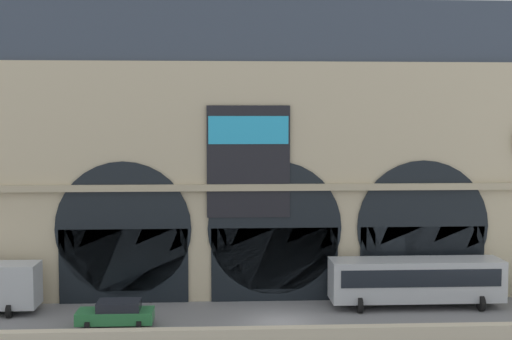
{
  "coord_description": "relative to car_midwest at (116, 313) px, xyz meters",
  "views": [
    {
      "loc": [
        -3.66,
        -40.38,
        12.03
      ],
      "look_at": [
        -1.24,
        5.0,
        8.71
      ],
      "focal_mm": 48.83,
      "sensor_mm": 36.0,
      "label": 1
    }
  ],
  "objects": [
    {
      "name": "ground_plane",
      "position": [
        9.64,
        0.43,
        -0.8
      ],
      "size": [
        200.0,
        200.0,
        0.0
      ],
      "primitive_type": "plane",
      "color": "slate"
    },
    {
      "name": "quay_parapet_wall",
      "position": [
        9.64,
        -3.85,
        -0.3
      ],
      "size": [
        90.0,
        0.7,
        1.0
      ],
      "primitive_type": "cube",
      "color": "beige",
      "rests_on": "ground"
    },
    {
      "name": "station_building",
      "position": [
        9.65,
        8.1,
        8.87
      ],
      "size": [
        41.6,
        5.74,
        19.92
      ],
      "color": "#BCAD8C",
      "rests_on": "ground"
    },
    {
      "name": "car_midwest",
      "position": [
        0.0,
        0.0,
        0.0
      ],
      "size": [
        4.4,
        2.22,
        1.55
      ],
      "color": "#2D7A42",
      "rests_on": "ground"
    },
    {
      "name": "bus_mideast",
      "position": [
        18.55,
        3.31,
        0.98
      ],
      "size": [
        11.0,
        3.25,
        3.1
      ],
      "color": "#ADB2B7",
      "rests_on": "ground"
    }
  ]
}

